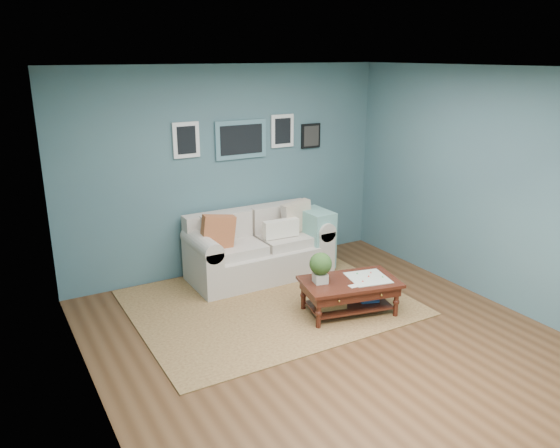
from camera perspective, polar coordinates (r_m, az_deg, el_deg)
room_shell at (r=5.15m, az=6.01°, el=0.83°), size 5.00×5.02×2.70m
area_rug at (r=6.52m, az=-1.16°, el=-8.19°), size 3.09×2.47×0.01m
loveseat at (r=7.18m, az=-1.71°, el=-2.39°), size 1.88×0.85×0.96m
coffee_table at (r=6.18m, az=6.78°, el=-6.49°), size 1.17×0.84×0.75m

